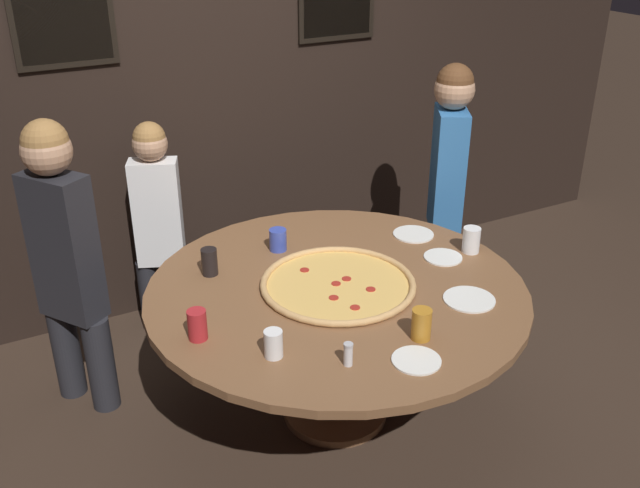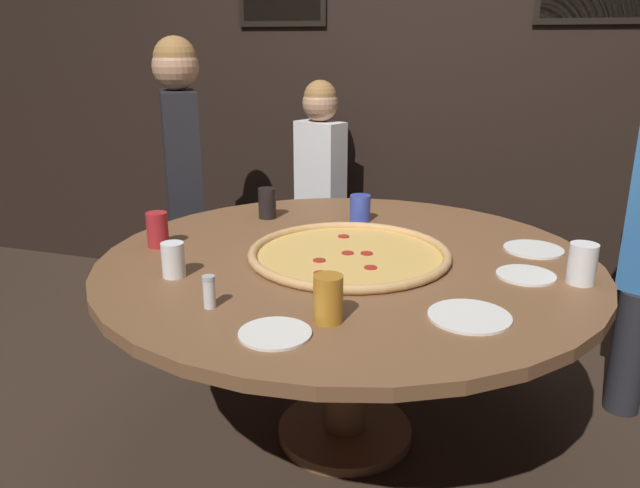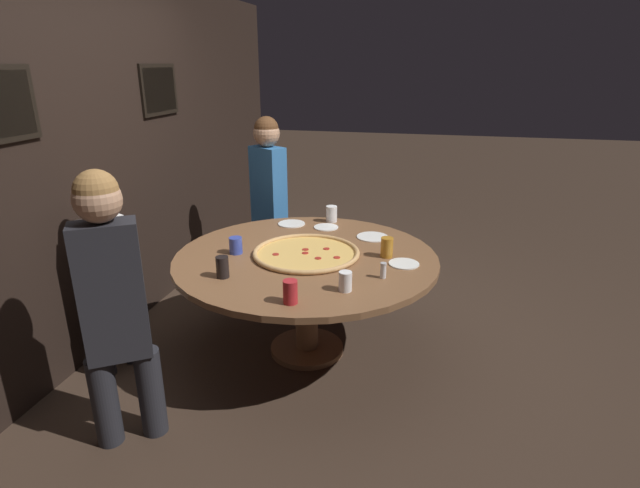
% 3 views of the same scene
% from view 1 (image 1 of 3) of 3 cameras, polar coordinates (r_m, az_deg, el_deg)
% --- Properties ---
extents(ground_plane, '(24.00, 24.00, 0.00)m').
position_cam_1_polar(ground_plane, '(3.72, 1.22, -13.37)').
color(ground_plane, '#38281E').
extents(back_wall, '(6.40, 0.08, 2.60)m').
position_cam_1_polar(back_wall, '(4.34, -8.43, 11.82)').
color(back_wall, black).
rests_on(back_wall, ground_plane).
extents(dining_table, '(1.76, 1.76, 0.74)m').
position_cam_1_polar(dining_table, '(3.35, 1.32, -5.10)').
color(dining_table, brown).
rests_on(dining_table, ground_plane).
extents(giant_pizza, '(0.72, 0.72, 0.03)m').
position_cam_1_polar(giant_pizza, '(3.29, 1.41, -3.17)').
color(giant_pizza, '#EAB75B').
rests_on(giant_pizza, dining_table).
extents(drink_cup_near_left, '(0.08, 0.08, 0.13)m').
position_cam_1_polar(drink_cup_near_left, '(2.94, -9.79, -6.39)').
color(drink_cup_near_left, '#B22328').
rests_on(drink_cup_near_left, dining_table).
extents(drink_cup_centre_back, '(0.07, 0.07, 0.12)m').
position_cam_1_polar(drink_cup_centre_back, '(2.81, -3.75, -7.97)').
color(drink_cup_centre_back, white).
rests_on(drink_cup_centre_back, dining_table).
extents(drink_cup_far_right, '(0.08, 0.08, 0.13)m').
position_cam_1_polar(drink_cup_far_right, '(2.93, 8.11, -6.37)').
color(drink_cup_far_right, '#BC7A23').
rests_on(drink_cup_far_right, dining_table).
extents(drink_cup_by_shaker, '(0.08, 0.08, 0.13)m').
position_cam_1_polar(drink_cup_by_shaker, '(3.41, -8.84, -1.41)').
color(drink_cup_by_shaker, black).
rests_on(drink_cup_by_shaker, dining_table).
extents(drink_cup_near_right, '(0.09, 0.09, 0.13)m').
position_cam_1_polar(drink_cup_near_right, '(3.66, 12.01, 0.32)').
color(drink_cup_near_right, white).
rests_on(drink_cup_near_right, dining_table).
extents(drink_cup_far_left, '(0.09, 0.09, 0.11)m').
position_cam_1_polar(drink_cup_far_left, '(3.61, -3.38, 0.34)').
color(drink_cup_far_left, '#384CB7').
rests_on(drink_cup_far_left, dining_table).
extents(white_plate_beside_cup, '(0.22, 0.22, 0.01)m').
position_cam_1_polar(white_plate_beside_cup, '(3.81, 7.48, 0.78)').
color(white_plate_beside_cup, white).
rests_on(white_plate_beside_cup, dining_table).
extents(white_plate_far_back, '(0.23, 0.23, 0.01)m').
position_cam_1_polar(white_plate_far_back, '(3.26, 11.85, -4.36)').
color(white_plate_far_back, white).
rests_on(white_plate_far_back, dining_table).
extents(white_plate_left_side, '(0.19, 0.19, 0.01)m').
position_cam_1_polar(white_plate_left_side, '(3.60, 9.82, -1.06)').
color(white_plate_left_side, white).
rests_on(white_plate_left_side, dining_table).
extents(white_plate_right_side, '(0.19, 0.19, 0.01)m').
position_cam_1_polar(white_plate_right_side, '(2.83, 7.71, -9.21)').
color(white_plate_right_side, white).
rests_on(white_plate_right_side, dining_table).
extents(condiment_shaker, '(0.04, 0.04, 0.10)m').
position_cam_1_polar(condiment_shaker, '(2.76, 2.27, -8.80)').
color(condiment_shaker, silver).
rests_on(condiment_shaker, dining_table).
extents(diner_far_right, '(0.34, 0.23, 1.28)m').
position_cam_1_polar(diner_far_right, '(4.13, -12.84, 2.12)').
color(diner_far_right, '#232328').
rests_on(diner_far_right, ground_plane).
extents(diner_centre_back, '(0.32, 0.39, 1.50)m').
position_cam_1_polar(diner_centre_back, '(3.56, -19.74, -0.69)').
color(diner_centre_back, '#232328').
rests_on(diner_centre_back, ground_plane).
extents(diner_far_left, '(0.31, 0.40, 1.53)m').
position_cam_1_polar(diner_far_left, '(4.29, 10.14, 5.39)').
color(diner_far_left, '#232328').
rests_on(diner_far_left, ground_plane).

